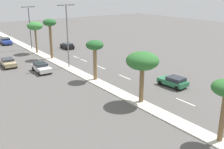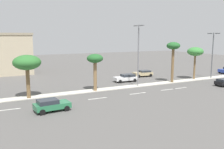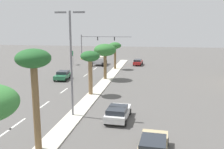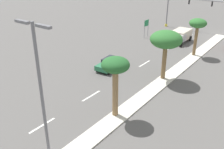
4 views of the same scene
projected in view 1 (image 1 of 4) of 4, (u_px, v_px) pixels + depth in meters
The scene contains 18 objects.
ground_plane at pixel (89, 78), 39.37m from camera, with size 160.00×160.00×0.00m, color #565451.
median_curb at pixel (59, 63), 47.10m from camera, with size 1.80×90.41×0.12m, color beige.
lane_stripe_trailing at pixel (185, 102), 31.02m from camera, with size 0.20×2.80×0.01m, color silver.
lane_stripe_left at pixel (125, 77), 39.83m from camera, with size 0.20×2.80×0.01m, color silver.
lane_stripe_far at pixel (100, 67), 44.92m from camera, with size 0.20×2.80×0.01m, color silver.
lane_stripe_mid at pixel (83, 60), 49.35m from camera, with size 0.20×2.80×0.01m, color silver.
lane_stripe_inboard at pixel (77, 57), 51.26m from camera, with size 0.20×2.80×0.01m, color silver.
palm_tree_outboard at pixel (142, 62), 29.48m from camera, with size 3.70×3.70×5.89m.
palm_tree_near at pixel (95, 48), 37.16m from camera, with size 2.49×2.49×5.69m.
palm_tree_trailing at pixel (50, 26), 48.54m from camera, with size 2.42×2.42×7.32m.
palm_tree_mid at pixel (35, 27), 53.15m from camera, with size 3.08×3.08×6.25m.
street_lamp_near at pixel (67, 31), 42.80m from camera, with size 2.90×0.24×10.21m.
street_lamp_rear at pixel (30, 24), 56.66m from camera, with size 2.90×0.24×9.04m.
sedan_tan_far at pixel (8, 62), 45.01m from camera, with size 2.29×4.21×1.32m.
sedan_green_leading at pixel (173, 81), 35.75m from camera, with size 2.33×4.10×1.41m.
sedan_blue_outboard at pixel (6, 41), 63.47m from camera, with size 2.21×4.54×1.42m.
sedan_black_inboard at pixel (67, 46), 58.68m from camera, with size 2.05×3.94×1.25m.
sedan_white_mid at pixel (41, 67), 42.12m from camera, with size 2.21×4.44×1.41m.
Camera 1 is at (-19.04, 2.89, 12.56)m, focal length 42.69 mm.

